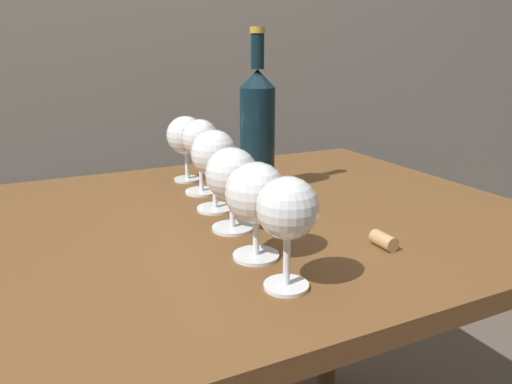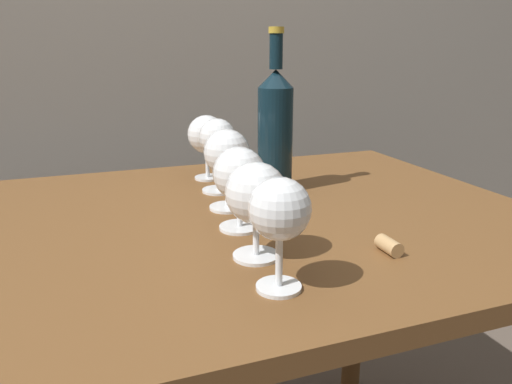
{
  "view_description": "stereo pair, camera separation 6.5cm",
  "coord_description": "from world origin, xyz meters",
  "px_view_note": "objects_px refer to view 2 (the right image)",
  "views": [
    {
      "loc": [
        -0.17,
        -0.74,
        1.04
      ],
      "look_at": [
        0.11,
        -0.18,
        0.85
      ],
      "focal_mm": 33.85,
      "sensor_mm": 36.0,
      "label": 1
    },
    {
      "loc": [
        -0.11,
        -0.76,
        1.04
      ],
      "look_at": [
        0.11,
        -0.18,
        0.85
      ],
      "focal_mm": 33.85,
      "sensor_mm": 36.0,
      "label": 2
    }
  ],
  "objects_px": {
    "wine_glass_port": "(256,195)",
    "wine_glass_chardonnay": "(239,175)",
    "wine_glass_merlot": "(280,212)",
    "wine_glass_pinot": "(227,154)",
    "cork": "(389,246)",
    "wine_glass_amber": "(217,140)",
    "wine_bottle": "(275,128)",
    "wine_glass_white": "(207,135)"
  },
  "relations": [
    {
      "from": "wine_glass_merlot",
      "to": "wine_glass_white",
      "type": "xyz_separation_m",
      "value": [
        0.05,
        0.53,
        -0.0
      ]
    },
    {
      "from": "wine_glass_pinot",
      "to": "wine_bottle",
      "type": "height_order",
      "value": "wine_bottle"
    },
    {
      "from": "wine_glass_pinot",
      "to": "wine_glass_white",
      "type": "relative_size",
      "value": 1.03
    },
    {
      "from": "wine_glass_chardonnay",
      "to": "wine_glass_pinot",
      "type": "relative_size",
      "value": 0.92
    },
    {
      "from": "wine_glass_port",
      "to": "wine_bottle",
      "type": "xyz_separation_m",
      "value": [
        0.15,
        0.31,
        0.04
      ]
    },
    {
      "from": "wine_glass_pinot",
      "to": "wine_glass_amber",
      "type": "height_order",
      "value": "wine_glass_amber"
    },
    {
      "from": "wine_bottle",
      "to": "wine_glass_white",
      "type": "bearing_deg",
      "value": 129.83
    },
    {
      "from": "wine_glass_pinot",
      "to": "wine_glass_port",
      "type": "bearing_deg",
      "value": -96.51
    },
    {
      "from": "wine_glass_chardonnay",
      "to": "wine_bottle",
      "type": "distance_m",
      "value": 0.24
    },
    {
      "from": "wine_glass_chardonnay",
      "to": "wine_bottle",
      "type": "relative_size",
      "value": 0.42
    },
    {
      "from": "wine_glass_port",
      "to": "cork",
      "type": "xyz_separation_m",
      "value": [
        0.18,
        -0.05,
        -0.08
      ]
    },
    {
      "from": "wine_glass_white",
      "to": "cork",
      "type": "distance_m",
      "value": 0.52
    },
    {
      "from": "wine_glass_port",
      "to": "wine_glass_amber",
      "type": "relative_size",
      "value": 0.92
    },
    {
      "from": "wine_glass_amber",
      "to": "wine_bottle",
      "type": "distance_m",
      "value": 0.12
    },
    {
      "from": "wine_glass_merlot",
      "to": "wine_glass_white",
      "type": "bearing_deg",
      "value": 84.65
    },
    {
      "from": "wine_glass_port",
      "to": "wine_glass_merlot",
      "type": "bearing_deg",
      "value": -93.46
    },
    {
      "from": "cork",
      "to": "wine_glass_pinot",
      "type": "bearing_deg",
      "value": 120.47
    },
    {
      "from": "wine_glass_port",
      "to": "wine_glass_pinot",
      "type": "bearing_deg",
      "value": 83.49
    },
    {
      "from": "wine_glass_port",
      "to": "wine_glass_chardonnay",
      "type": "relative_size",
      "value": 1.02
    },
    {
      "from": "wine_glass_port",
      "to": "wine_bottle",
      "type": "distance_m",
      "value": 0.34
    },
    {
      "from": "wine_glass_port",
      "to": "wine_glass_amber",
      "type": "distance_m",
      "value": 0.33
    },
    {
      "from": "wine_bottle",
      "to": "wine_glass_amber",
      "type": "bearing_deg",
      "value": 167.35
    },
    {
      "from": "wine_glass_merlot",
      "to": "cork",
      "type": "xyz_separation_m",
      "value": [
        0.19,
        0.05,
        -0.09
      ]
    },
    {
      "from": "wine_glass_merlot",
      "to": "wine_glass_pinot",
      "type": "height_order",
      "value": "wine_glass_pinot"
    },
    {
      "from": "wine_glass_merlot",
      "to": "cork",
      "type": "height_order",
      "value": "wine_glass_merlot"
    },
    {
      "from": "wine_glass_port",
      "to": "wine_glass_amber",
      "type": "xyz_separation_m",
      "value": [
        0.04,
        0.33,
        0.02
      ]
    },
    {
      "from": "wine_glass_white",
      "to": "wine_bottle",
      "type": "bearing_deg",
      "value": -50.17
    },
    {
      "from": "wine_glass_amber",
      "to": "wine_glass_white",
      "type": "height_order",
      "value": "wine_glass_amber"
    },
    {
      "from": "wine_glass_pinot",
      "to": "cork",
      "type": "relative_size",
      "value": 3.49
    },
    {
      "from": "wine_bottle",
      "to": "cork",
      "type": "height_order",
      "value": "wine_bottle"
    },
    {
      "from": "wine_glass_port",
      "to": "wine_glass_chardonnay",
      "type": "height_order",
      "value": "wine_glass_port"
    },
    {
      "from": "wine_glass_amber",
      "to": "wine_bottle",
      "type": "height_order",
      "value": "wine_bottle"
    },
    {
      "from": "wine_glass_chardonnay",
      "to": "wine_bottle",
      "type": "bearing_deg",
      "value": 53.99
    },
    {
      "from": "wine_glass_merlot",
      "to": "wine_glass_amber",
      "type": "xyz_separation_m",
      "value": [
        0.05,
        0.43,
        0.01
      ]
    },
    {
      "from": "wine_glass_pinot",
      "to": "wine_glass_chardonnay",
      "type": "bearing_deg",
      "value": -96.12
    },
    {
      "from": "wine_glass_chardonnay",
      "to": "wine_bottle",
      "type": "xyz_separation_m",
      "value": [
        0.14,
        0.19,
        0.04
      ]
    },
    {
      "from": "wine_glass_port",
      "to": "wine_glass_amber",
      "type": "bearing_deg",
      "value": 83.21
    },
    {
      "from": "wine_glass_amber",
      "to": "wine_bottle",
      "type": "relative_size",
      "value": 0.47
    },
    {
      "from": "wine_glass_merlot",
      "to": "wine_bottle",
      "type": "xyz_separation_m",
      "value": [
        0.16,
        0.4,
        0.03
      ]
    },
    {
      "from": "wine_glass_merlot",
      "to": "wine_glass_white",
      "type": "relative_size",
      "value": 0.99
    },
    {
      "from": "wine_glass_chardonnay",
      "to": "wine_glass_amber",
      "type": "relative_size",
      "value": 0.9
    },
    {
      "from": "wine_glass_merlot",
      "to": "wine_glass_pinot",
      "type": "distance_m",
      "value": 0.32
    }
  ]
}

